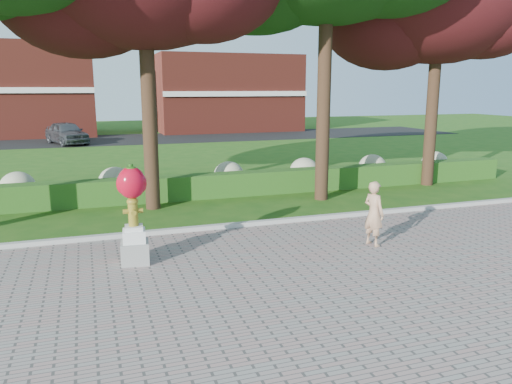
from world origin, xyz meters
TOP-DOWN VIEW (x-y plane):
  - ground at (0.00, 0.00)m, footprint 100.00×100.00m
  - walkway at (0.00, -4.00)m, footprint 40.00×14.00m
  - curb at (0.00, 3.00)m, footprint 40.00×0.18m
  - lawn_hedge at (0.00, 7.00)m, footprint 24.00×0.70m
  - hydrangea_row at (0.57, 8.00)m, footprint 20.10×1.10m
  - street at (0.00, 28.00)m, footprint 50.00×8.00m
  - building_right at (8.00, 34.00)m, footprint 12.00×8.00m
  - hydrant_sculpture at (-3.02, 1.04)m, footprint 0.62×0.62m
  - woman at (2.37, 0.49)m, footprint 0.50×0.63m
  - parked_car at (-5.01, 25.96)m, footprint 3.19×4.71m

SIDE VIEW (x-z plane):
  - ground at x=0.00m, z-range 0.00..0.00m
  - street at x=0.00m, z-range 0.00..0.02m
  - walkway at x=0.00m, z-range 0.00..0.04m
  - curb at x=0.00m, z-range 0.00..0.15m
  - lawn_hedge at x=0.00m, z-range 0.00..0.80m
  - hydrangea_row at x=0.57m, z-range 0.06..1.04m
  - parked_car at x=-5.01m, z-range 0.02..1.51m
  - woman at x=2.37m, z-range 0.04..1.56m
  - hydrant_sculpture at x=-3.02m, z-range 0.10..2.21m
  - building_right at x=8.00m, z-range 0.00..6.40m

